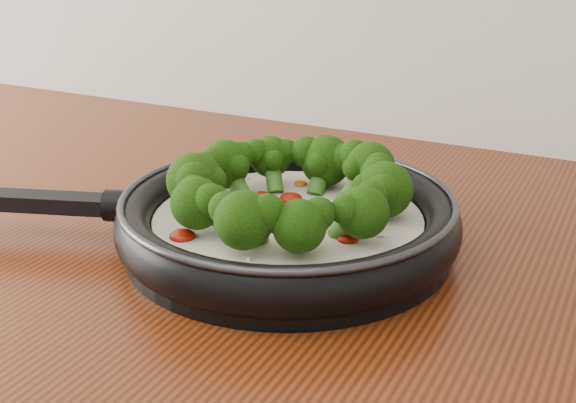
% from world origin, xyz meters
% --- Properties ---
extents(skillet, '(0.56, 0.43, 0.10)m').
position_xyz_m(skillet, '(0.10, 1.07, 0.94)').
color(skillet, black).
rests_on(skillet, counter).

